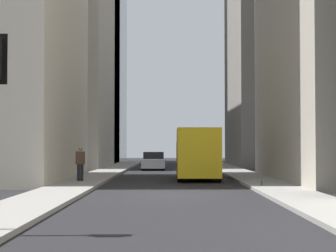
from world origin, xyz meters
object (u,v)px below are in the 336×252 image
(pedestrian, at_px, (80,162))
(discarded_bottle, at_px, (262,183))
(delivery_truck, at_px, (197,154))
(sedan_silver, at_px, (154,161))

(pedestrian, height_order, discarded_bottle, pedestrian)
(discarded_bottle, bearing_deg, pedestrian, 68.65)
(pedestrian, xyz_separation_m, discarded_bottle, (-3.36, -8.60, -0.84))
(delivery_truck, relative_size, pedestrian, 3.72)
(discarded_bottle, bearing_deg, delivery_truck, 20.89)
(delivery_truck, xyz_separation_m, pedestrian, (-3.37, 6.03, -0.37))
(sedan_silver, xyz_separation_m, discarded_bottle, (-19.96, -5.37, -0.42))
(delivery_truck, bearing_deg, sedan_silver, 11.95)
(pedestrian, bearing_deg, delivery_truck, -60.79)
(sedan_silver, relative_size, pedestrian, 2.48)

